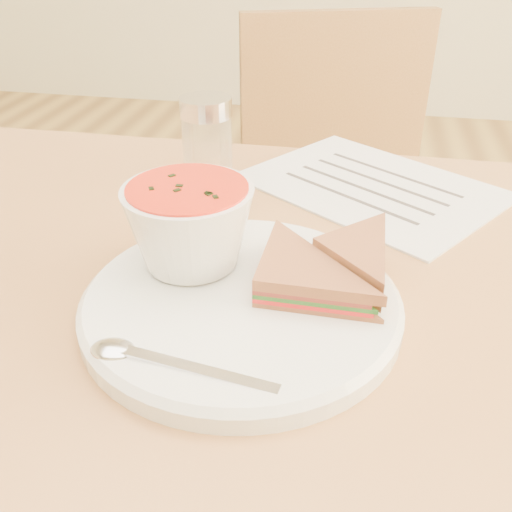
% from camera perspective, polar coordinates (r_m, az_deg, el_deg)
% --- Properties ---
extents(dining_table, '(1.00, 0.70, 0.75)m').
position_cam_1_polar(dining_table, '(0.87, -1.69, -22.20)').
color(dining_table, brown).
rests_on(dining_table, floor).
extents(chair_far, '(0.51, 0.51, 0.90)m').
position_cam_1_polar(chair_far, '(1.21, 9.15, 0.17)').
color(chair_far, brown).
rests_on(chair_far, floor).
extents(plate, '(0.35, 0.35, 0.02)m').
position_cam_1_polar(plate, '(0.53, -1.48, -4.87)').
color(plate, white).
rests_on(plate, dining_table).
extents(soup_bowl, '(0.13, 0.13, 0.09)m').
position_cam_1_polar(soup_bowl, '(0.55, -6.62, 2.62)').
color(soup_bowl, white).
rests_on(soup_bowl, plate).
extents(sandwich_half_a, '(0.12, 0.12, 0.03)m').
position_cam_1_polar(sandwich_half_a, '(0.50, -0.39, -4.12)').
color(sandwich_half_a, '#995836').
rests_on(sandwich_half_a, plate).
extents(sandwich_half_b, '(0.13, 0.13, 0.03)m').
position_cam_1_polar(sandwich_half_b, '(0.55, 5.62, 0.48)').
color(sandwich_half_b, '#995836').
rests_on(sandwich_half_b, plate).
extents(spoon, '(0.19, 0.06, 0.01)m').
position_cam_1_polar(spoon, '(0.45, -8.14, -10.70)').
color(spoon, silver).
rests_on(spoon, plate).
extents(paper_menu, '(0.39, 0.37, 0.00)m').
position_cam_1_polar(paper_menu, '(0.79, 11.46, 6.89)').
color(paper_menu, white).
rests_on(paper_menu, dining_table).
extents(condiment_shaker, '(0.08, 0.08, 0.12)m').
position_cam_1_polar(condiment_shaker, '(0.76, -4.89, 11.14)').
color(condiment_shaker, silver).
rests_on(condiment_shaker, dining_table).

